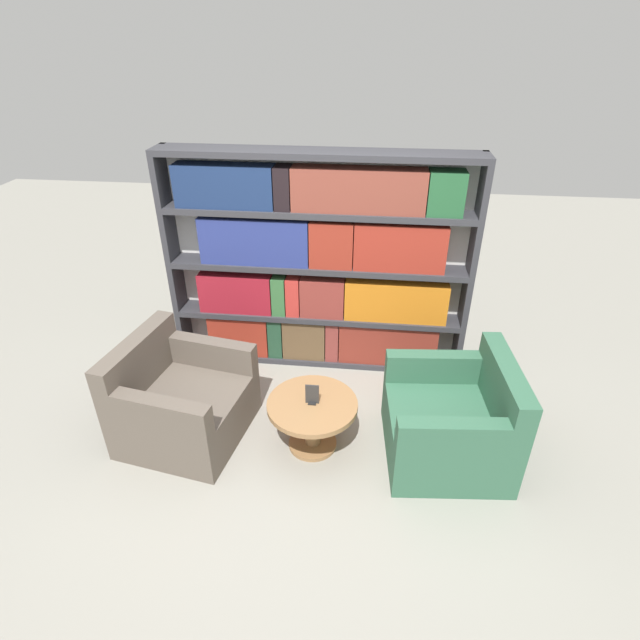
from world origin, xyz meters
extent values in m
plane|color=gray|center=(0.00, 0.00, 0.00)|extent=(14.00, 14.00, 0.00)
cube|color=silver|center=(0.00, 1.39, 0.97)|extent=(2.62, 0.05, 1.94)
cube|color=#333338|center=(-1.28, 1.27, 0.97)|extent=(0.05, 0.30, 1.94)
cube|color=#333338|center=(1.28, 1.27, 0.97)|extent=(0.05, 0.30, 1.94)
cube|color=#333338|center=(0.00, 1.27, 0.03)|extent=(2.52, 0.30, 0.05)
cube|color=#333338|center=(0.00, 1.27, 0.48)|extent=(2.52, 0.30, 0.05)
cube|color=#333338|center=(0.00, 1.27, 0.97)|extent=(2.52, 0.30, 0.05)
cube|color=#333338|center=(0.00, 1.27, 1.45)|extent=(2.52, 0.30, 0.05)
cube|color=#333338|center=(0.00, 1.27, 1.91)|extent=(2.52, 0.30, 0.05)
cube|color=maroon|center=(-0.74, 1.24, 0.25)|extent=(0.56, 0.20, 0.39)
cube|color=#234831|center=(-0.39, 1.24, 0.25)|extent=(0.13, 0.20, 0.39)
cube|color=brown|center=(-0.12, 1.24, 0.25)|extent=(0.39, 0.20, 0.39)
cube|color=brown|center=(0.14, 1.24, 0.25)|extent=(0.12, 0.20, 0.39)
cube|color=maroon|center=(0.65, 1.24, 0.25)|extent=(0.88, 0.20, 0.39)
cube|color=maroon|center=(-0.74, 1.24, 0.69)|extent=(0.65, 0.20, 0.36)
cube|color=#366A39|center=(-0.34, 1.24, 0.69)|extent=(0.12, 0.20, 0.36)
cube|color=red|center=(-0.21, 1.24, 0.69)|extent=(0.12, 0.20, 0.36)
cube|color=maroon|center=(0.05, 1.24, 0.69)|extent=(0.39, 0.20, 0.36)
cube|color=orange|center=(0.69, 1.24, 0.69)|extent=(0.89, 0.20, 0.36)
cube|color=navy|center=(-0.53, 1.24, 1.19)|extent=(0.93, 0.20, 0.40)
cube|color=maroon|center=(0.12, 1.24, 1.19)|extent=(0.36, 0.20, 0.40)
cube|color=maroon|center=(0.69, 1.24, 1.19)|extent=(0.75, 0.20, 0.40)
cube|color=navy|center=(-0.75, 1.24, 1.65)|extent=(0.81, 0.20, 0.34)
cube|color=black|center=(-0.27, 1.24, 1.65)|extent=(0.13, 0.20, 0.34)
cube|color=brown|center=(0.33, 1.24, 1.65)|extent=(1.05, 0.20, 0.34)
cube|color=#235831|center=(1.00, 1.24, 1.65)|extent=(0.28, 0.20, 0.34)
cube|color=brown|center=(-0.88, 0.16, 0.20)|extent=(0.98, 1.01, 0.39)
cube|color=brown|center=(-1.23, 0.22, 0.59)|extent=(0.29, 0.89, 0.40)
cube|color=brown|center=(-0.88, -0.23, 0.51)|extent=(0.71, 0.24, 0.24)
cube|color=brown|center=(-0.75, 0.52, 0.51)|extent=(0.71, 0.24, 0.24)
cube|color=#336047|center=(1.07, 0.16, 0.20)|extent=(0.92, 0.94, 0.39)
cube|color=#336047|center=(1.42, 0.19, 0.59)|extent=(0.21, 0.88, 0.40)
cube|color=#336047|center=(0.97, 0.53, 0.51)|extent=(0.71, 0.18, 0.24)
cube|color=#336047|center=(1.03, -0.23, 0.51)|extent=(0.71, 0.18, 0.24)
cylinder|color=olive|center=(0.09, 0.12, 0.19)|extent=(0.12, 0.12, 0.37)
cylinder|color=olive|center=(0.09, 0.12, 0.01)|extent=(0.36, 0.36, 0.03)
cylinder|color=olive|center=(0.09, 0.12, 0.39)|extent=(0.66, 0.66, 0.04)
cube|color=black|center=(0.09, 0.12, 0.42)|extent=(0.06, 0.06, 0.01)
cube|color=#2D2D2D|center=(0.09, 0.12, 0.49)|extent=(0.10, 0.01, 0.16)
camera|label=1|loc=(0.46, -2.65, 2.76)|focal=28.00mm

